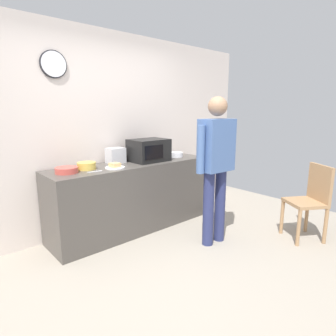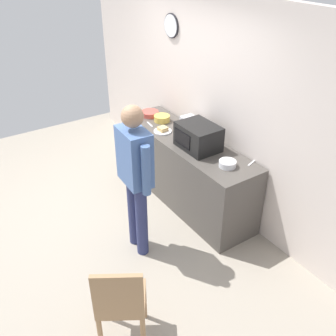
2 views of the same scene
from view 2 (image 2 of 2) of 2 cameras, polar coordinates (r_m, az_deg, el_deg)
name	(u,v)px [view 2 (image 2 of 2)]	position (r m, az deg, el deg)	size (l,w,h in m)	color
ground_plane	(95,218)	(4.98, -10.94, -7.42)	(6.00, 6.00, 0.00)	#9E9384
back_wall	(198,97)	(5.03, 4.59, 10.66)	(5.40, 0.13, 2.60)	silver
kitchen_counter	(185,170)	(5.00, 2.59, -0.23)	(2.22, 0.62, 0.91)	#4C4742
microwave	(198,137)	(4.51, 4.57, 4.72)	(0.50, 0.39, 0.30)	black
sandwich_plate	(163,130)	(4.95, -0.80, 5.70)	(0.23, 0.23, 0.07)	white
salad_bowl	(162,118)	(5.24, -0.92, 7.47)	(0.22, 0.22, 0.08)	gold
cereal_bowl	(227,164)	(4.23, 8.94, 0.64)	(0.19, 0.19, 0.07)	white
mixing_bowl	(150,113)	(5.43, -2.77, 8.19)	(0.25, 0.25, 0.07)	#C64C42
toaster	(190,125)	(4.93, 3.31, 6.53)	(0.22, 0.18, 0.20)	silver
fork_utensil	(150,124)	(5.16, -2.75, 6.58)	(0.17, 0.02, 0.01)	silver
spoon_utensil	(252,163)	(4.36, 12.50, 0.79)	(0.17, 0.02, 0.01)	silver
person_standing	(135,171)	(3.89, -4.95, -0.50)	(0.59, 0.26, 1.75)	navy
wooden_chair	(121,302)	(3.31, -7.15, -19.34)	(0.55, 0.55, 0.94)	#A87F56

